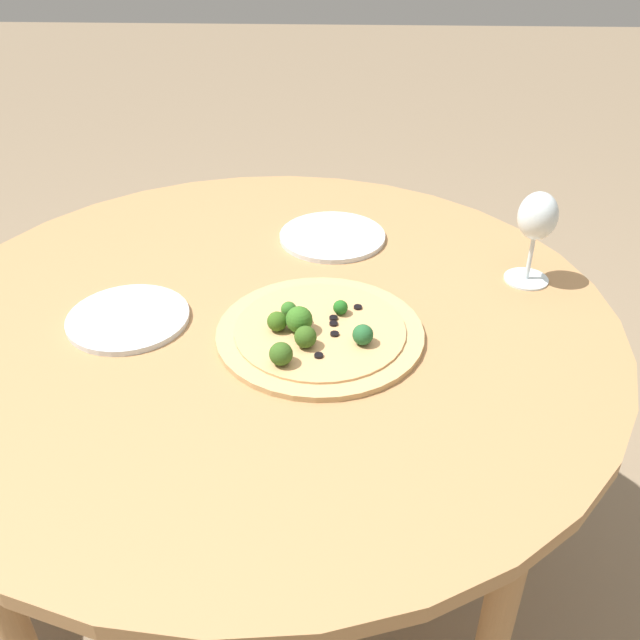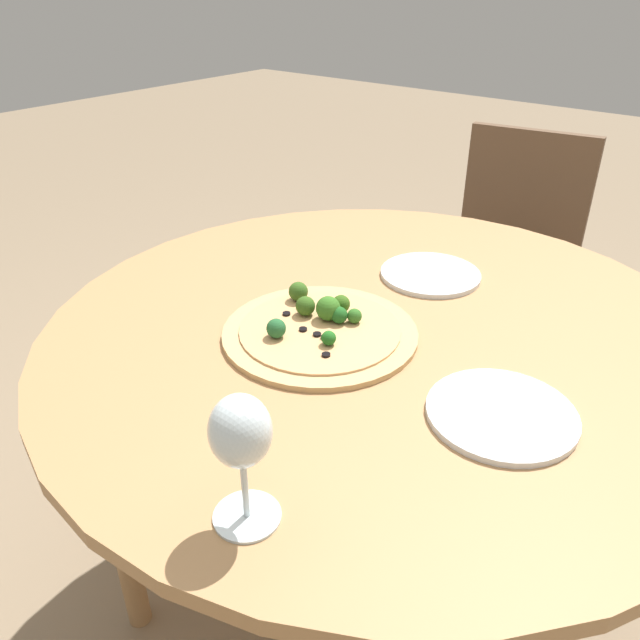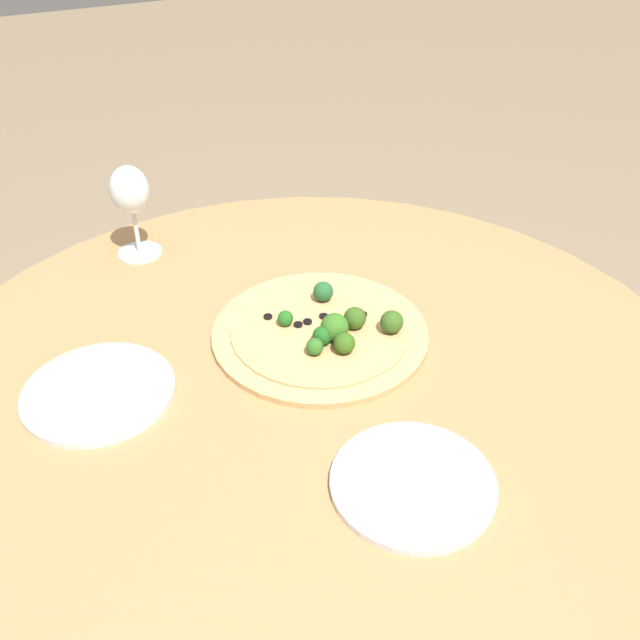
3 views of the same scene
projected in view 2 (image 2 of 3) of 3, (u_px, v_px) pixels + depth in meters
name	position (u px, v px, depth m)	size (l,w,h in m)	color
ground_plane	(366.00, 596.00, 1.48)	(12.00, 12.00, 0.00)	#847056
dining_table	(379.00, 359.00, 1.14)	(1.19, 1.19, 0.75)	#A87A4C
chair	(505.00, 271.00, 1.94)	(0.46, 0.46, 0.88)	brown
pizza	(320.00, 328.00, 1.07)	(0.34, 0.34, 0.06)	tan
wine_glass	(241.00, 437.00, 0.66)	(0.08, 0.08, 0.17)	silver
plate_near	(430.00, 274.00, 1.27)	(0.20, 0.20, 0.01)	silver
plate_far	(501.00, 414.00, 0.88)	(0.21, 0.21, 0.01)	silver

